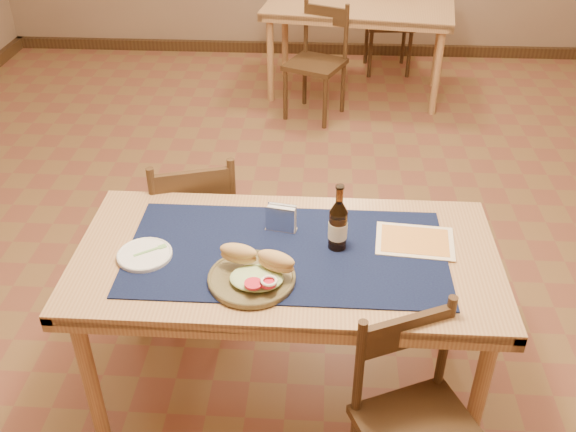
# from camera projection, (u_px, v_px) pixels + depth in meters

# --- Properties ---
(room) EXTENTS (6.04, 7.04, 2.84)m
(room) POSITION_uv_depth(u_px,v_px,m) (298.00, 17.00, 2.72)
(room) COLOR brown
(room) RESTS_ON ground
(main_table) EXTENTS (1.60, 0.80, 0.75)m
(main_table) POSITION_uv_depth(u_px,v_px,m) (286.00, 270.00, 2.46)
(main_table) COLOR tan
(main_table) RESTS_ON ground
(placemat) EXTENTS (1.20, 0.60, 0.01)m
(placemat) POSITION_uv_depth(u_px,v_px,m) (286.00, 252.00, 2.42)
(placemat) COLOR #0F1A38
(placemat) RESTS_ON main_table
(baseboard) EXTENTS (6.00, 7.00, 0.10)m
(baseboard) POSITION_uv_depth(u_px,v_px,m) (296.00, 266.00, 3.47)
(baseboard) COLOR #3F2A16
(baseboard) RESTS_ON ground
(back_table) EXTENTS (1.59, 0.95, 0.75)m
(back_table) POSITION_uv_depth(u_px,v_px,m) (358.00, 15.00, 5.18)
(back_table) COLOR tan
(back_table) RESTS_ON ground
(chair_main_far) EXTENTS (0.50, 0.50, 0.87)m
(chair_main_far) POSITION_uv_depth(u_px,v_px,m) (195.00, 226.00, 3.08)
(chair_main_far) COLOR #3F2A16
(chair_main_far) RESTS_ON ground
(chair_main_near) EXTENTS (0.50, 0.50, 0.83)m
(chair_main_near) POSITION_uv_depth(u_px,v_px,m) (417.00, 422.00, 2.16)
(chair_main_near) COLOR #3F2A16
(chair_main_near) RESTS_ON ground
(chair_back_near) EXTENTS (0.53, 0.53, 0.86)m
(chair_back_near) POSITION_uv_depth(u_px,v_px,m) (317.00, 60.00, 4.96)
(chair_back_near) COLOR #3F2A16
(chair_back_near) RESTS_ON ground
(chair_back_far) EXTENTS (0.43, 0.43, 0.88)m
(chair_back_far) POSITION_uv_depth(u_px,v_px,m) (390.00, 22.00, 5.71)
(chair_back_far) COLOR #3F2A16
(chair_back_far) RESTS_ON ground
(sandwich_plate) EXTENTS (0.32, 0.31, 0.12)m
(sandwich_plate) POSITION_uv_depth(u_px,v_px,m) (254.00, 273.00, 2.26)
(sandwich_plate) COLOR brown
(sandwich_plate) RESTS_ON placemat
(side_plate) EXTENTS (0.20, 0.20, 0.02)m
(side_plate) POSITION_uv_depth(u_px,v_px,m) (145.00, 254.00, 2.39)
(side_plate) COLOR white
(side_plate) RESTS_ON placemat
(fork) EXTENTS (0.11, 0.08, 0.00)m
(fork) POSITION_uv_depth(u_px,v_px,m) (153.00, 250.00, 2.40)
(fork) COLOR #7ABB67
(fork) RESTS_ON side_plate
(beer_bottle) EXTENTS (0.07, 0.07, 0.27)m
(beer_bottle) POSITION_uv_depth(u_px,v_px,m) (338.00, 225.00, 2.38)
(beer_bottle) COLOR #44250C
(beer_bottle) RESTS_ON placemat
(napkin_holder) EXTENTS (0.13, 0.07, 0.11)m
(napkin_holder) POSITION_uv_depth(u_px,v_px,m) (281.00, 219.00, 2.51)
(napkin_holder) COLOR silver
(napkin_holder) RESTS_ON placemat
(menu_card) EXTENTS (0.31, 0.24, 0.01)m
(menu_card) POSITION_uv_depth(u_px,v_px,m) (415.00, 241.00, 2.47)
(menu_card) COLOR #FFEAC0
(menu_card) RESTS_ON placemat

